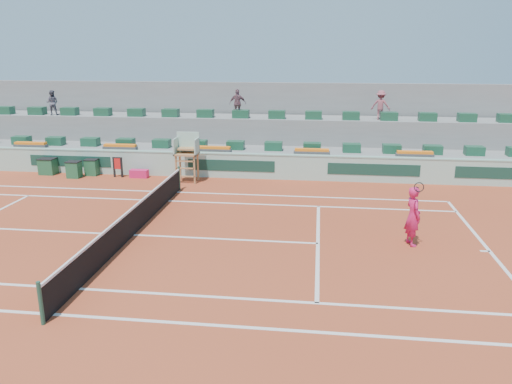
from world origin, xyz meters
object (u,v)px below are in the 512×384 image
player_bag (139,174)px  tennis_player (413,216)px  umpire_chair (187,150)px  drink_cooler_a (92,167)px

player_bag → tennis_player: size_ratio=0.40×
umpire_chair → player_bag: bearing=171.3°
drink_cooler_a → player_bag: bearing=-3.8°
umpire_chair → drink_cooler_a: bearing=173.7°
drink_cooler_a → tennis_player: (14.67, -7.76, 0.58)m
player_bag → umpire_chair: size_ratio=0.38×
umpire_chair → tennis_player: (9.46, -7.19, -0.54)m
umpire_chair → drink_cooler_a: umpire_chair is taller
umpire_chair → tennis_player: size_ratio=1.05×
player_bag → tennis_player: 14.31m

